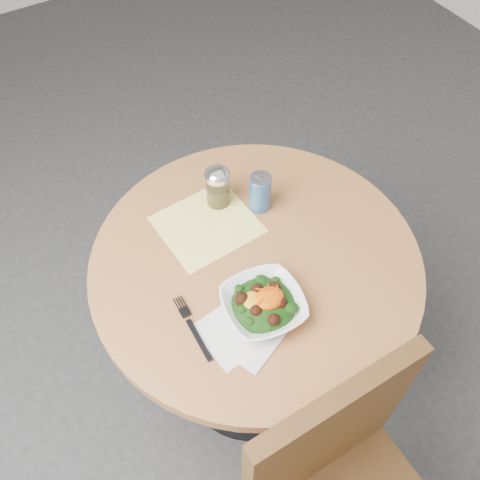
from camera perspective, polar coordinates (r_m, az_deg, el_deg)
The scene contains 8 objects.
ground at distance 2.10m, azimuth 1.21°, elevation -13.88°, with size 6.00×6.00×0.00m, color #2B2B2D.
table at distance 1.61m, azimuth 1.54°, elevation -6.13°, with size 0.90×0.90×0.75m.
cloth_napkin at distance 1.51m, azimuth -3.52°, elevation 1.65°, with size 0.26×0.24×0.00m, color yellow.
paper_napkins at distance 1.32m, azimuth 0.02°, elevation -9.88°, with size 0.21×0.21×0.00m.
salad_bowl at distance 1.33m, azimuth 2.51°, elevation -6.88°, with size 0.23×0.23×0.08m.
fork at distance 1.33m, azimuth -5.19°, elevation -9.08°, with size 0.03×0.20×0.00m.
spice_shaker at distance 1.52m, azimuth -2.40°, elevation 5.68°, with size 0.07×0.07×0.13m.
beverage_can at distance 1.51m, azimuth 2.15°, elevation 5.11°, with size 0.06×0.06×0.12m.
Camera 1 is at (-0.47, -0.68, 1.93)m, focal length 40.00 mm.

